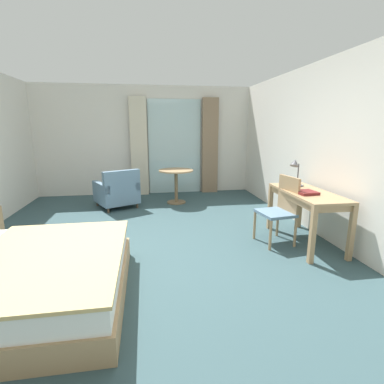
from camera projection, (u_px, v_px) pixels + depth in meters
ground at (151, 259)px, 3.71m from camera, size 5.68×7.84×0.10m
wall_back at (146, 141)px, 6.94m from camera, size 5.28×0.12×2.54m
wall_right at (345, 152)px, 3.82m from camera, size 0.12×7.44×2.54m
balcony_glass_door at (175, 147)px, 7.00m from camera, size 1.26×0.02×2.24m
curtain_panel_left at (139, 147)px, 6.77m from camera, size 0.39×0.10×2.27m
curtain_panel_right at (210, 146)px, 7.03m from camera, size 0.38×0.10×2.27m
bed at (2, 280)px, 2.62m from camera, size 2.08×1.85×1.00m
writing_desk at (307, 198)px, 3.97m from camera, size 0.58×1.30×0.74m
desk_chair at (281, 207)px, 4.01m from camera, size 0.48×0.51×0.94m
desk_lamp at (296, 169)px, 4.20m from camera, size 0.28×0.25×0.44m
closed_book at (306, 192)px, 3.81m from camera, size 0.26×0.26×0.04m
armchair_by_window at (117, 192)px, 5.82m from camera, size 0.98×0.99×0.79m
round_cafe_table at (176, 178)px, 6.13m from camera, size 0.73×0.73×0.72m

